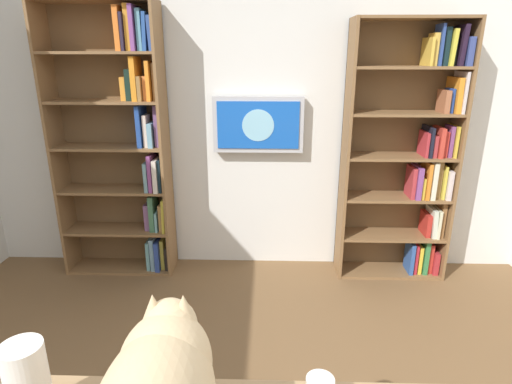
{
  "coord_description": "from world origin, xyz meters",
  "views": [
    {
      "loc": [
        -0.11,
        1.07,
        1.72
      ],
      "look_at": [
        -0.05,
        -1.11,
        1.0
      ],
      "focal_mm": 29.17,
      "sensor_mm": 36.0,
      "label": 1
    }
  ],
  "objects_px": {
    "bookshelf_right": "(125,144)",
    "wall_mounted_tv": "(258,125)",
    "bookshelf_left": "(412,157)",
    "paper_towel_roll": "(28,384)"
  },
  "relations": [
    {
      "from": "bookshelf_left",
      "to": "paper_towel_roll",
      "type": "distance_m",
      "value": 2.85
    },
    {
      "from": "bookshelf_left",
      "to": "bookshelf_right",
      "type": "relative_size",
      "value": 0.94
    },
    {
      "from": "bookshelf_right",
      "to": "wall_mounted_tv",
      "type": "distance_m",
      "value": 1.04
    },
    {
      "from": "bookshelf_left",
      "to": "paper_towel_roll",
      "type": "height_order",
      "value": "bookshelf_left"
    },
    {
      "from": "wall_mounted_tv",
      "to": "bookshelf_right",
      "type": "bearing_deg",
      "value": 4.65
    },
    {
      "from": "wall_mounted_tv",
      "to": "paper_towel_roll",
      "type": "height_order",
      "value": "wall_mounted_tv"
    },
    {
      "from": "bookshelf_left",
      "to": "paper_towel_roll",
      "type": "bearing_deg",
      "value": 52.83
    },
    {
      "from": "bookshelf_left",
      "to": "bookshelf_right",
      "type": "bearing_deg",
      "value": -0.05
    },
    {
      "from": "bookshelf_right",
      "to": "wall_mounted_tv",
      "type": "xyz_separation_m",
      "value": [
        -1.03,
        -0.08,
        0.14
      ]
    },
    {
      "from": "bookshelf_left",
      "to": "wall_mounted_tv",
      "type": "distance_m",
      "value": 1.2
    }
  ]
}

